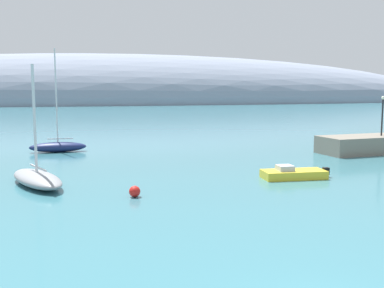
% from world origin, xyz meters
% --- Properties ---
extents(distant_ridge, '(337.19, 69.05, 43.41)m').
position_xyz_m(distant_ridge, '(14.27, 195.81, 0.00)').
color(distant_ridge, gray).
rests_on(distant_ridge, ground).
extents(sailboat_grey_mid_mooring, '(4.95, 7.68, 8.34)m').
position_xyz_m(sailboat_grey_mid_mooring, '(-9.71, 22.16, 0.55)').
color(sailboat_grey_mid_mooring, gray).
rests_on(sailboat_grey_mid_mooring, water).
extents(sailboat_navy_outer_mooring, '(5.86, 1.88, 10.81)m').
position_xyz_m(sailboat_navy_outer_mooring, '(-8.85, 39.22, 0.63)').
color(sailboat_navy_outer_mooring, navy).
rests_on(sailboat_navy_outer_mooring, water).
extents(motorboat_yellow_foreground, '(5.23, 2.30, 1.02)m').
position_xyz_m(motorboat_yellow_foreground, '(8.70, 20.05, 0.35)').
color(motorboat_yellow_foreground, yellow).
rests_on(motorboat_yellow_foreground, water).
extents(mooring_buoy_red, '(0.71, 0.71, 0.71)m').
position_xyz_m(mooring_buoy_red, '(-3.58, 17.13, 0.35)').
color(mooring_buoy_red, red).
rests_on(mooring_buoy_red, water).
extents(harbor_lamp_post, '(0.36, 0.36, 4.11)m').
position_xyz_m(harbor_lamp_post, '(23.81, 30.11, 4.35)').
color(harbor_lamp_post, black).
rests_on(harbor_lamp_post, breakwater_rocks).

